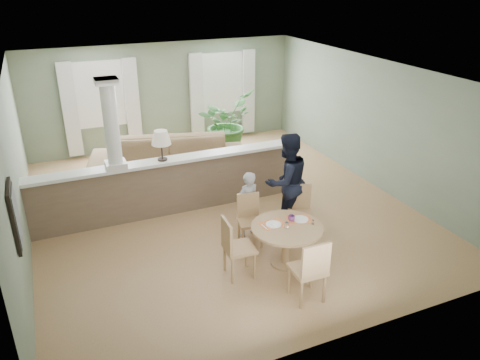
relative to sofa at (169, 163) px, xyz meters
name	(u,v)px	position (x,y,z in m)	size (l,w,h in m)	color
ground	(220,207)	(0.60, -1.51, -0.49)	(8.00, 8.00, 0.00)	tan
room_shell	(206,111)	(0.58, -0.88, 1.32)	(7.02, 8.02, 2.71)	gray
pony_wall	(167,179)	(-0.38, -1.31, 0.22)	(5.32, 0.38, 2.70)	#76614B
sofa	(169,163)	(0.00, 0.00, 0.00)	(3.34, 1.31, 0.98)	olive
houseplant	(226,123)	(1.87, 1.36, 0.30)	(1.42, 1.23, 1.58)	#2E6428
dining_table	(287,234)	(0.87, -3.74, 0.06)	(1.13, 1.13, 0.77)	tan
chair_far_boy	(249,217)	(0.60, -2.92, 0.00)	(0.47, 0.47, 0.89)	tan
chair_far_man	(300,208)	(1.54, -3.01, 0.02)	(0.54, 0.54, 0.92)	tan
chair_near	(311,268)	(0.72, -4.71, 0.06)	(0.46, 0.46, 1.00)	tan
chair_side	(235,245)	(-0.01, -3.72, 0.05)	(0.46, 0.46, 0.98)	tan
child_person	(248,204)	(0.67, -2.69, 0.12)	(0.44, 0.29, 1.22)	#939397
man_person	(287,181)	(1.44, -2.66, 0.41)	(0.87, 0.68, 1.79)	black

